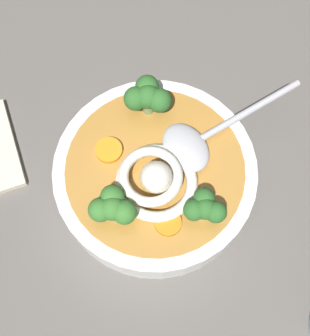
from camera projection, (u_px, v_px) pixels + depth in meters
The scene contains 9 objects.
table_slab at pixel (170, 170), 53.59cm from camera, with size 134.19×134.19×3.83cm, color #5B5651.
soup_bowl at pixel (155, 176), 48.66cm from camera, with size 21.63×21.63×4.71cm.
noodle_pile at pixel (155, 180), 44.82cm from camera, with size 9.35×9.17×3.76cm.
soup_spoon at pixel (197, 141), 46.81cm from camera, with size 16.81×11.00×1.60cm.
broccoli_floret_left at pixel (205, 207), 42.79cm from camera, with size 4.22×3.63×3.34cm.
broccoli_floret_beside_noodles at pixel (148, 96), 46.84cm from camera, with size 5.09×4.38×4.02cm.
broccoli_floret_beside_chili at pixel (113, 207), 42.55cm from camera, with size 4.71×4.06×3.73cm.
carrot_slice_rear at pixel (109, 148), 47.08cm from camera, with size 2.89×2.89×0.59cm, color orange.
carrot_slice_center at pixel (168, 223), 44.13cm from camera, with size 2.73×2.73×0.48cm, color orange.
Camera 1 is at (3.21, 19.34, 51.82)cm, focal length 47.45 mm.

